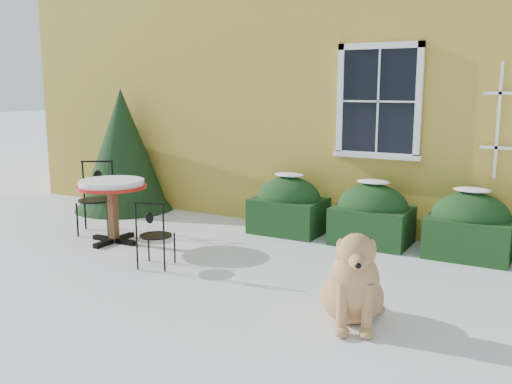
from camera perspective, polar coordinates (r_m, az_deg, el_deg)
The scene contains 8 objects.
ground at distance 6.45m, azimuth -4.40°, elevation -9.32°, with size 80.00×80.00×0.00m, color white.
house at distance 12.55m, azimuth 13.99°, elevation 14.93°, with size 12.40×8.40×6.40m.
hedge_row at distance 7.98m, azimuth 15.99°, elevation -2.80°, with size 4.95×0.80×0.91m.
evergreen_shrub at distance 10.46m, azimuth -13.13°, elevation 3.00°, with size 1.78×1.78×2.15m.
bistro_table at distance 8.22m, azimuth -14.20°, elevation 0.14°, with size 0.97×0.97×0.90m.
patio_chair_near at distance 7.05m, azimuth -10.11°, elevation -4.17°, with size 0.46×0.46×0.84m.
patio_chair_far at distance 8.94m, azimuth -15.71°, elevation -0.51°, with size 0.65×0.65×1.07m.
dog at distance 5.38m, azimuth 9.74°, elevation -9.20°, with size 0.81×1.05×0.95m.
Camera 1 is at (3.38, -5.04, 2.18)m, focal length 40.00 mm.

